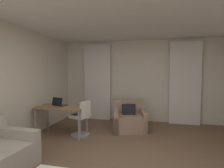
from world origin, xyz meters
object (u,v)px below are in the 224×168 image
at_px(laptop, 59,104).
at_px(desk_chair, 81,120).
at_px(armchair, 129,120).
at_px(desk, 62,109).

bearing_deg(laptop, desk_chair, -1.25).
distance_m(armchair, laptop, 1.90).
distance_m(desk, desk_chair, 0.58).
xyz_separation_m(armchair, desk, (-1.61, -0.75, 0.39)).
height_order(desk, desk_chair, desk_chair).
bearing_deg(desk_chair, desk, -177.56).
height_order(armchair, desk, armchair).
height_order(desk, laptop, laptop).
distance_m(desk_chair, laptop, 0.71).
relative_size(desk, desk_chair, 1.40).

